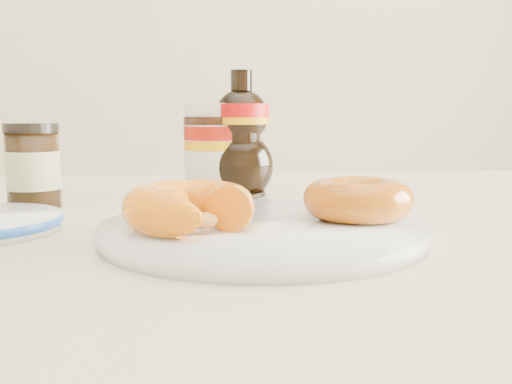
{
  "coord_description": "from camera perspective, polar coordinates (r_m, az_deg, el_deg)",
  "views": [
    {
      "loc": [
        0.02,
        -0.51,
        0.86
      ],
      "look_at": [
        0.08,
        0.03,
        0.79
      ],
      "focal_mm": 40.0,
      "sensor_mm": 36.0,
      "label": 1
    }
  ],
  "objects": [
    {
      "name": "dining_table",
      "position": [
        0.64,
        -8.29,
        -9.89
      ],
      "size": [
        1.4,
        0.9,
        0.75
      ],
      "color": "beige",
      "rests_on": "ground"
    },
    {
      "name": "dark_jar",
      "position": [
        0.72,
        -21.4,
        2.37
      ],
      "size": [
        0.06,
        0.06,
        0.1
      ],
      "rotation": [
        0.0,
        0.0,
        0.02
      ],
      "color": "black",
      "rests_on": "dining_table"
    },
    {
      "name": "donut_bitten",
      "position": [
        0.47,
        -6.72,
        -1.5
      ],
      "size": [
        0.14,
        0.14,
        0.04
      ],
      "primitive_type": "torus",
      "rotation": [
        0.0,
        0.0,
        -0.38
      ],
      "color": "#F0600D",
      "rests_on": "plate"
    },
    {
      "name": "donut_whole",
      "position": [
        0.53,
        10.14,
        -0.69
      ],
      "size": [
        0.12,
        0.12,
        0.04
      ],
      "primitive_type": "torus",
      "rotation": [
        0.0,
        0.0,
        0.22
      ],
      "color": "#9C4D0A",
      "rests_on": "plate"
    },
    {
      "name": "syrup_bottle",
      "position": [
        0.77,
        -1.46,
        5.81
      ],
      "size": [
        0.09,
        0.08,
        0.17
      ],
      "primitive_type": null,
      "rotation": [
        0.0,
        0.0,
        -0.1
      ],
      "color": "black",
      "rests_on": "dining_table"
    },
    {
      "name": "plate",
      "position": [
        0.51,
        0.68,
        -3.81
      ],
      "size": [
        0.29,
        0.29,
        0.01
      ],
      "color": "white",
      "rests_on": "dining_table"
    },
    {
      "name": "nutella_jar",
      "position": [
        0.78,
        -4.0,
        4.61
      ],
      "size": [
        0.09,
        0.09,
        0.12
      ],
      "rotation": [
        0.0,
        0.0,
        0.06
      ],
      "color": "white",
      "rests_on": "dining_table"
    }
  ]
}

